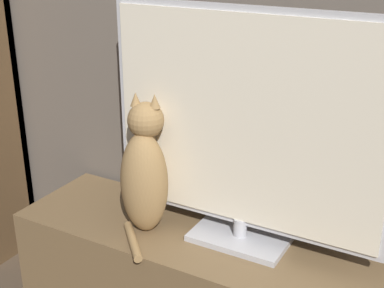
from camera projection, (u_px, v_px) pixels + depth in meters
The scene contains 2 objects.
tv at pixel (244, 130), 1.63m from camera, with size 0.91×0.19×0.76m.
cat at pixel (145, 173), 1.76m from camera, with size 0.19×0.29×0.48m.
Camera 1 is at (0.65, -0.39, 1.40)m, focal length 50.00 mm.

